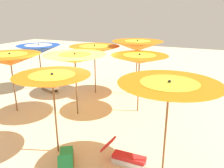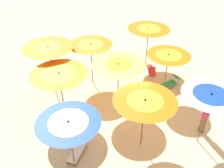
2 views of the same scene
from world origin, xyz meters
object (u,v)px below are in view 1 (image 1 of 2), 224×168
at_px(lounger_1, 50,87).
at_px(beach_umbrella_1, 10,60).
at_px(beach_umbrella_6, 137,46).
at_px(beach_umbrella_8, 169,91).
at_px(beach_umbrella_5, 53,81).
at_px(lounger_2, 66,159).
at_px(beach_umbrella_0, 39,49).
at_px(beach_umbrella_7, 139,59).
at_px(beach_umbrella_3, 95,50).
at_px(beach_umbrella_4, 75,59).
at_px(lounger_0, 125,156).

bearing_deg(lounger_1, beach_umbrella_1, 119.50).
relative_size(beach_umbrella_6, beach_umbrella_8, 1.10).
distance_m(beach_umbrella_5, lounger_1, 5.57).
bearing_deg(beach_umbrella_6, lounger_2, -89.38).
height_order(beach_umbrella_6, lounger_2, beach_umbrella_6).
bearing_deg(beach_umbrella_1, lounger_1, 97.00).
xyz_separation_m(beach_umbrella_0, beach_umbrella_1, (0.85, -2.51, 0.05)).
bearing_deg(beach_umbrella_7, beach_umbrella_1, -156.12).
bearing_deg(beach_umbrella_6, beach_umbrella_3, -159.59).
xyz_separation_m(beach_umbrella_4, lounger_0, (2.70, -2.04, -1.93)).
xyz_separation_m(beach_umbrella_0, beach_umbrella_6, (4.49, 1.28, 0.26)).
xyz_separation_m(beach_umbrella_5, beach_umbrella_8, (2.84, 0.40, 0.00)).
distance_m(beach_umbrella_3, beach_umbrella_4, 2.44).
relative_size(beach_umbrella_1, beach_umbrella_3, 1.00).
relative_size(beach_umbrella_1, lounger_1, 1.83).
bearing_deg(lounger_2, lounger_0, -94.57).
distance_m(beach_umbrella_0, beach_umbrella_5, 5.70).
bearing_deg(beach_umbrella_3, beach_umbrella_6, 20.41).
relative_size(lounger_0, lounger_2, 1.00).
relative_size(beach_umbrella_0, beach_umbrella_1, 0.98).
xyz_separation_m(beach_umbrella_6, lounger_1, (-3.94, -1.38, -2.06)).
xyz_separation_m(beach_umbrella_7, lounger_0, (0.69, -3.22, -1.86)).
distance_m(beach_umbrella_1, beach_umbrella_3, 3.62).
height_order(beach_umbrella_3, lounger_1, beach_umbrella_3).
height_order(lounger_0, lounger_1, lounger_0).
distance_m(beach_umbrella_6, beach_umbrella_8, 5.48).
height_order(beach_umbrella_1, beach_umbrella_8, beach_umbrella_8).
bearing_deg(beach_umbrella_4, lounger_1, 147.26).
height_order(beach_umbrella_4, beach_umbrella_6, beach_umbrella_6).
bearing_deg(lounger_2, beach_umbrella_3, -13.47).
bearing_deg(beach_umbrella_6, beach_umbrella_1, -133.82).
distance_m(beach_umbrella_4, beach_umbrella_8, 4.11).
xyz_separation_m(beach_umbrella_4, beach_umbrella_6, (1.33, 3.06, 0.12)).
xyz_separation_m(beach_umbrella_1, beach_umbrella_6, (3.64, 3.80, 0.21)).
xyz_separation_m(lounger_0, lounger_1, (-5.31, 3.72, -0.01)).
xyz_separation_m(beach_umbrella_0, beach_umbrella_4, (3.16, -1.78, 0.14)).
relative_size(beach_umbrella_4, beach_umbrella_6, 0.93).
height_order(beach_umbrella_0, beach_umbrella_5, beach_umbrella_5).
distance_m(beach_umbrella_7, lounger_0, 3.78).
height_order(beach_umbrella_0, beach_umbrella_6, beach_umbrella_6).
xyz_separation_m(beach_umbrella_4, beach_umbrella_8, (3.64, -1.91, -0.09)).
height_order(beach_umbrella_6, beach_umbrella_8, beach_umbrella_6).
xyz_separation_m(beach_umbrella_1, beach_umbrella_4, (2.31, 0.73, 0.09)).
bearing_deg(beach_umbrella_0, beach_umbrella_6, 15.93).
relative_size(beach_umbrella_5, beach_umbrella_8, 0.98).
distance_m(beach_umbrella_5, beach_umbrella_7, 3.69).
bearing_deg(lounger_2, beach_umbrella_4, -6.72).
bearing_deg(lounger_1, lounger_0, 167.49).
relative_size(beach_umbrella_3, lounger_1, 1.82).
xyz_separation_m(beach_umbrella_7, lounger_1, (-4.62, 0.50, -1.87)).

